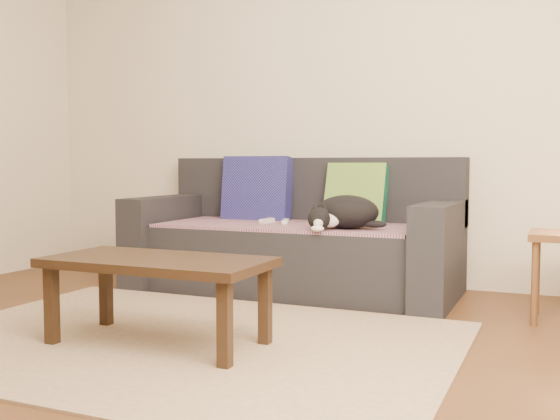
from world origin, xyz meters
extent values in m
plane|color=brown|center=(0.00, 0.00, 0.00)|extent=(4.50, 4.50, 0.00)
cube|color=beige|center=(0.00, 2.00, 1.30)|extent=(4.50, 0.04, 2.60)
cube|color=#232328|center=(0.00, 1.50, 0.21)|extent=(1.70, 0.78, 0.42)
cube|color=#232328|center=(0.00, 1.90, 0.65)|extent=(2.10, 0.18, 0.45)
cube|color=#232328|center=(-0.95, 1.50, 0.30)|extent=(0.20, 0.90, 0.60)
cube|color=#232328|center=(0.95, 1.50, 0.30)|extent=(0.20, 0.90, 0.60)
cube|color=#412546|center=(0.00, 1.48, 0.43)|extent=(1.66, 0.74, 0.02)
cube|color=#131044|center=(-0.36, 1.74, 0.63)|extent=(0.49, 0.18, 0.50)
cube|color=#0E5A3F|center=(0.36, 1.74, 0.63)|extent=(0.40, 0.22, 0.41)
ellipsoid|color=black|center=(0.43, 1.33, 0.54)|extent=(0.46, 0.41, 0.20)
sphere|color=black|center=(0.32, 1.16, 0.51)|extent=(0.17, 0.17, 0.13)
sphere|color=white|center=(0.33, 1.11, 0.49)|extent=(0.07, 0.07, 0.06)
ellipsoid|color=black|center=(0.60, 1.29, 0.48)|extent=(0.16, 0.10, 0.04)
cube|color=white|center=(-0.17, 1.48, 0.46)|extent=(0.05, 0.15, 0.03)
cube|color=white|center=(-0.02, 1.46, 0.46)|extent=(0.08, 0.15, 0.03)
cylinder|color=brown|center=(1.49, 1.14, 0.22)|extent=(0.03, 0.03, 0.43)
cylinder|color=brown|center=(1.49, 1.44, 0.22)|extent=(0.03, 0.03, 0.43)
cube|color=tan|center=(0.00, 0.15, 0.01)|extent=(2.50, 1.80, 0.01)
cube|color=black|center=(-0.06, 0.06, 0.38)|extent=(1.01, 0.51, 0.04)
cube|color=black|center=(-0.50, -0.13, 0.18)|extent=(0.05, 0.05, 0.36)
cube|color=black|center=(0.39, -0.13, 0.18)|extent=(0.05, 0.05, 0.36)
cube|color=black|center=(-0.50, 0.26, 0.18)|extent=(0.05, 0.05, 0.36)
cube|color=black|center=(0.39, 0.26, 0.18)|extent=(0.05, 0.05, 0.36)
camera|label=1|loc=(1.61, -2.40, 0.82)|focal=42.00mm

